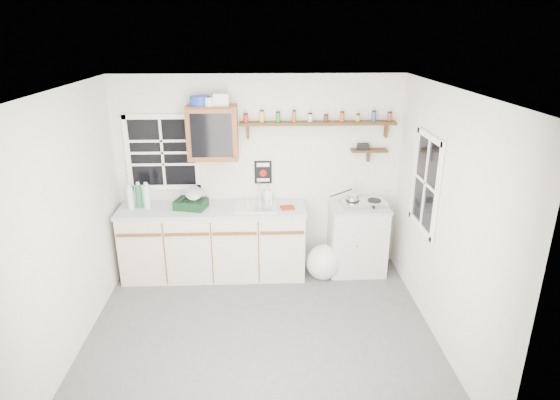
{
  "coord_description": "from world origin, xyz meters",
  "views": [
    {
      "loc": [
        0.03,
        -4.13,
        3.0
      ],
      "look_at": [
        0.22,
        0.55,
        1.28
      ],
      "focal_mm": 30.0,
      "sensor_mm": 36.0,
      "label": 1
    }
  ],
  "objects_px": {
    "main_cabinet": "(214,241)",
    "dish_rack": "(192,201)",
    "spice_shelf": "(318,122)",
    "right_cabinet": "(357,238)",
    "upper_cabinet": "(213,133)",
    "hotplate": "(363,203)"
  },
  "relations": [
    {
      "from": "main_cabinet",
      "to": "dish_rack",
      "type": "bearing_deg",
      "value": -177.35
    },
    {
      "from": "main_cabinet",
      "to": "spice_shelf",
      "type": "bearing_deg",
      "value": 9.25
    },
    {
      "from": "right_cabinet",
      "to": "upper_cabinet",
      "type": "bearing_deg",
      "value": 176.24
    },
    {
      "from": "right_cabinet",
      "to": "hotplate",
      "type": "height_order",
      "value": "hotplate"
    },
    {
      "from": "main_cabinet",
      "to": "upper_cabinet",
      "type": "relative_size",
      "value": 3.55
    },
    {
      "from": "dish_rack",
      "to": "hotplate",
      "type": "bearing_deg",
      "value": 15.27
    },
    {
      "from": "right_cabinet",
      "to": "dish_rack",
      "type": "distance_m",
      "value": 2.15
    },
    {
      "from": "dish_rack",
      "to": "hotplate",
      "type": "height_order",
      "value": "dish_rack"
    },
    {
      "from": "spice_shelf",
      "to": "hotplate",
      "type": "xyz_separation_m",
      "value": [
        0.58,
        -0.21,
        -0.98
      ]
    },
    {
      "from": "right_cabinet",
      "to": "upper_cabinet",
      "type": "distance_m",
      "value": 2.26
    },
    {
      "from": "right_cabinet",
      "to": "dish_rack",
      "type": "bearing_deg",
      "value": -178.99
    },
    {
      "from": "dish_rack",
      "to": "upper_cabinet",
      "type": "bearing_deg",
      "value": 43.88
    },
    {
      "from": "right_cabinet",
      "to": "spice_shelf",
      "type": "relative_size",
      "value": 0.48
    },
    {
      "from": "upper_cabinet",
      "to": "hotplate",
      "type": "distance_m",
      "value": 2.05
    },
    {
      "from": "main_cabinet",
      "to": "upper_cabinet",
      "type": "height_order",
      "value": "upper_cabinet"
    },
    {
      "from": "right_cabinet",
      "to": "spice_shelf",
      "type": "xyz_separation_m",
      "value": [
        -0.53,
        0.19,
        1.47
      ]
    },
    {
      "from": "main_cabinet",
      "to": "dish_rack",
      "type": "xyz_separation_m",
      "value": [
        -0.24,
        -0.01,
        0.55
      ]
    },
    {
      "from": "main_cabinet",
      "to": "right_cabinet",
      "type": "xyz_separation_m",
      "value": [
        1.83,
        0.03,
        -0.01
      ]
    },
    {
      "from": "main_cabinet",
      "to": "dish_rack",
      "type": "height_order",
      "value": "dish_rack"
    },
    {
      "from": "upper_cabinet",
      "to": "main_cabinet",
      "type": "bearing_deg",
      "value": -103.68
    },
    {
      "from": "upper_cabinet",
      "to": "right_cabinet",
      "type": "bearing_deg",
      "value": -3.76
    },
    {
      "from": "spice_shelf",
      "to": "hotplate",
      "type": "distance_m",
      "value": 1.16
    }
  ]
}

